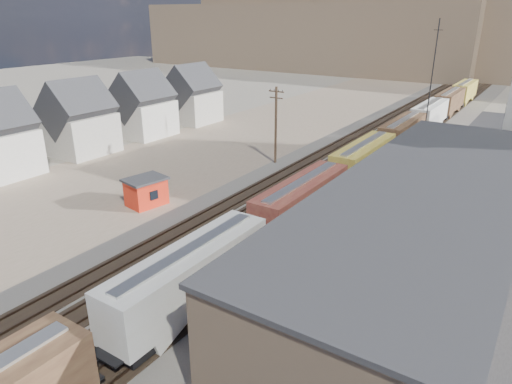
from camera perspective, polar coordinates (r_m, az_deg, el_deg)
The scene contains 10 objects.
ballast_bed at distance 64.33m, azimuth 12.66°, elevation 4.15°, with size 18.00×200.00×0.06m, color #4C4742.
dirt_yard at distance 65.83m, azimuth -7.13°, elevation 4.89°, with size 24.00×180.00×0.03m, color #746350.
rail_tracks at distance 64.49m, azimuth 12.21°, elevation 4.31°, with size 11.40×200.00×0.24m.
freight_train at distance 61.52m, azimuth 15.83°, elevation 5.76°, with size 3.00×119.74×4.46m.
warehouse at distance 36.57m, azimuth 20.57°, elevation -3.99°, with size 12.40×40.40×7.25m.
utility_pole_north at distance 59.54m, azimuth 2.49°, elevation 8.54°, with size 2.20×0.32×10.00m.
radio_mast at distance 70.17m, azimuth 21.00°, elevation 12.31°, with size 1.20×0.16×18.00m.
townhouse_row at distance 65.84m, azimuth -25.45°, elevation 6.88°, with size 8.15×68.16×10.47m.
hills_north at distance 177.09m, azimuth 27.93°, elevation 17.59°, with size 265.00×80.00×32.00m.
maintenance_shed at distance 48.12m, azimuth -13.58°, elevation 0.08°, with size 3.79×4.52×2.94m.
Camera 1 is at (21.28, -7.85, 18.44)m, focal length 32.00 mm.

